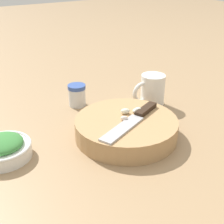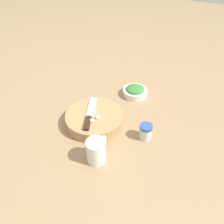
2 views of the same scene
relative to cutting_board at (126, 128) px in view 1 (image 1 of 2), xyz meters
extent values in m
plane|color=#997A56|center=(-0.06, 0.09, -0.03)|extent=(5.00, 5.00, 0.00)
cylinder|color=tan|center=(0.00, 0.00, 0.00)|extent=(0.26, 0.26, 0.05)
cube|color=black|center=(0.07, 0.01, 0.03)|extent=(0.09, 0.05, 0.01)
cube|color=#B2B2B7|center=(-0.04, -0.04, 0.03)|extent=(0.15, 0.09, 0.01)
ellipsoid|color=silver|center=(0.04, 0.02, 0.03)|extent=(0.02, 0.02, 0.01)
ellipsoid|color=silver|center=(-0.01, 0.00, 0.03)|extent=(0.02, 0.02, 0.01)
ellipsoid|color=silver|center=(0.05, 0.02, 0.03)|extent=(0.02, 0.02, 0.02)
ellipsoid|color=silver|center=(0.02, 0.03, 0.03)|extent=(0.03, 0.02, 0.01)
cylinder|color=silver|center=(-0.30, 0.08, -0.01)|extent=(0.13, 0.13, 0.03)
torus|color=silver|center=(-0.30, 0.08, 0.01)|extent=(0.13, 0.13, 0.01)
ellipsoid|color=#387A38|center=(-0.30, 0.08, 0.01)|extent=(0.10, 0.10, 0.03)
cylinder|color=silver|center=(-0.02, 0.24, 0.00)|extent=(0.05, 0.05, 0.06)
cylinder|color=#334F99|center=(-0.02, 0.24, 0.04)|extent=(0.06, 0.06, 0.01)
cylinder|color=silver|center=(0.18, 0.12, 0.02)|extent=(0.07, 0.07, 0.10)
torus|color=silver|center=(0.14, 0.12, 0.03)|extent=(0.07, 0.01, 0.07)
camera|label=1|loc=(-0.41, -0.57, 0.40)|focal=50.00mm
camera|label=2|loc=(0.63, 0.42, 0.67)|focal=35.00mm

